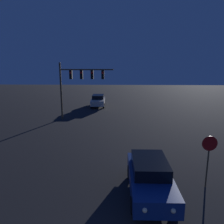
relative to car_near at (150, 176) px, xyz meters
The scene contains 4 objects.
car_near is the anchor object (origin of this frame).
car_far 21.42m from the car_near, 101.91° to the left, with size 1.97×4.52×1.57m.
traffic_signal_mast 15.08m from the car_near, 112.93° to the left, with size 5.58×0.30×5.91m.
stop_sign 2.97m from the car_near, 12.44° to the left, with size 0.70×0.07×2.54m.
Camera 1 is at (0.59, -2.58, 5.71)m, focal length 35.00 mm.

